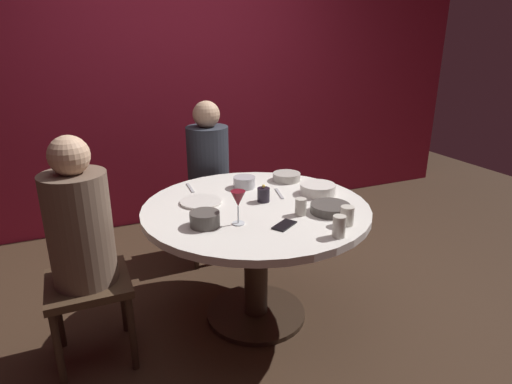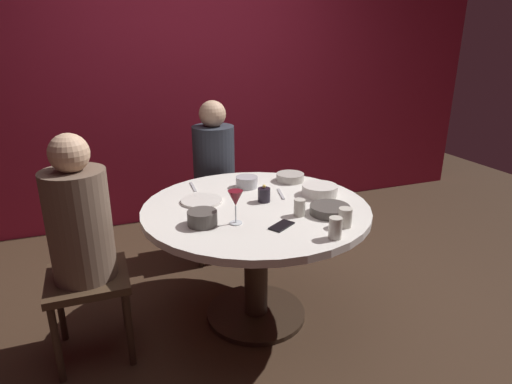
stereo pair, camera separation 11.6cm
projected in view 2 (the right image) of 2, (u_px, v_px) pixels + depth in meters
ground_plane at (256, 315)px, 2.68m from camera, size 8.00×8.00×0.00m
back_wall at (185, 75)px, 3.80m from camera, size 6.00×0.10×2.60m
dining_table at (256, 231)px, 2.49m from camera, size 1.27×1.27×0.73m
seated_diner_left at (80, 227)px, 2.13m from camera, size 0.40×0.40×1.21m
seated_diner_back at (214, 163)px, 3.21m from camera, size 0.40×0.40×1.20m
candle_holder at (264, 195)px, 2.48m from camera, size 0.07×0.07×0.10m
wine_glass at (236, 200)px, 2.16m from camera, size 0.08×0.08×0.18m
dinner_plate at (202, 201)px, 2.49m from camera, size 0.24×0.24×0.01m
cell_phone at (282, 226)px, 2.17m from camera, size 0.16×0.13×0.01m
bowl_serving_large at (247, 182)px, 2.72m from camera, size 0.14×0.14×0.07m
bowl_salad_center at (320, 190)px, 2.59m from camera, size 0.21×0.21×0.06m
bowl_small_white at (202, 218)px, 2.18m from camera, size 0.15×0.15×0.07m
bowl_sauce_side at (330, 210)px, 2.32m from camera, size 0.21×0.21×0.05m
bowl_rice_portion at (290, 177)px, 2.84m from camera, size 0.18×0.18×0.05m
cup_near_candle at (335, 228)px, 2.03m from camera, size 0.06×0.06×0.10m
cup_by_left_diner at (300, 207)px, 2.29m from camera, size 0.06×0.06×0.09m
cup_by_right_diner at (345, 218)px, 2.15m from camera, size 0.07×0.07×0.10m
fork_near_plate at (281, 194)px, 2.61m from camera, size 0.06×0.18×0.01m
knife_near_plate at (193, 187)px, 2.74m from camera, size 0.03×0.18×0.01m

